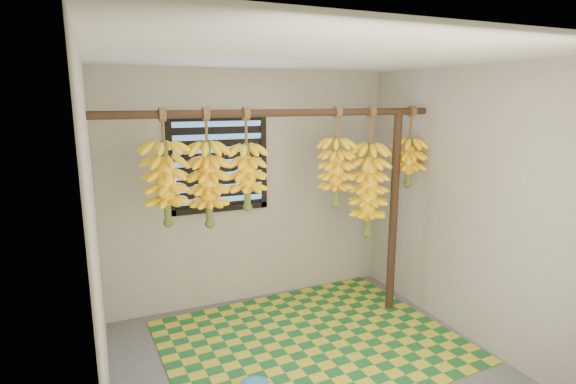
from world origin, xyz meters
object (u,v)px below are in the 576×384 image
banana_bunch_c (247,177)px  banana_bunch_d (336,172)px  support_post (394,214)px  plastic_bag (255,384)px  banana_bunch_f (409,162)px  woven_mat (311,341)px  banana_bunch_b (166,184)px  banana_bunch_e (368,190)px  banana_bunch_a (208,184)px

banana_bunch_c → banana_bunch_d: (0.85, 0.00, -0.02)m
support_post → plastic_bag: 2.09m
plastic_bag → banana_bunch_f: (1.87, 0.73, 1.46)m
woven_mat → banana_bunch_c: bearing=150.2°
plastic_bag → banana_bunch_f: 2.47m
support_post → banana_bunch_d: banana_bunch_d is taller
support_post → banana_bunch_b: size_ratio=2.18×
banana_bunch_b → banana_bunch_f: bearing=0.0°
plastic_bag → banana_bunch_c: size_ratio=0.25×
banana_bunch_e → support_post: bearing=0.0°
support_post → banana_bunch_f: bearing=0.0°
banana_bunch_a → banana_bunch_e: bearing=0.0°
banana_bunch_e → banana_bunch_f: size_ratio=1.58×
support_post → banana_bunch_d: 0.80m
banana_bunch_d → banana_bunch_c: bearing=180.0°
banana_bunch_b → banana_bunch_d: same height
banana_bunch_b → banana_bunch_e: 1.88m
woven_mat → banana_bunch_f: 1.93m
woven_mat → banana_bunch_d: banana_bunch_d is taller
plastic_bag → banana_bunch_e: 1.99m
banana_bunch_c → banana_bunch_e: size_ratio=0.69×
banana_bunch_e → banana_bunch_c: bearing=180.0°
banana_bunch_d → woven_mat: bearing=-143.9°
banana_bunch_c → banana_bunch_a: bearing=180.0°
banana_bunch_a → banana_bunch_d: 1.18m
plastic_bag → banana_bunch_c: banana_bunch_c is taller
banana_bunch_d → banana_bunch_f: 0.81m
banana_bunch_c → banana_bunch_f: bearing=0.0°
plastic_bag → banana_bunch_c: bearing=74.1°
plastic_bag → banana_bunch_b: 1.65m
banana_bunch_c → banana_bunch_e: (1.20, 0.00, -0.21)m
banana_bunch_b → banana_bunch_f: size_ratio=1.18×
plastic_bag → banana_bunch_d: bearing=34.5°
woven_mat → banana_bunch_c: banana_bunch_c is taller
support_post → plastic_bag: size_ratio=9.26×
support_post → woven_mat: size_ratio=0.80×
banana_bunch_b → banana_bunch_e: size_ratio=0.75×
woven_mat → banana_bunch_b: bearing=166.6°
banana_bunch_a → banana_bunch_c: same height
support_post → woven_mat: bearing=-165.2°
banana_bunch_a → banana_bunch_f: size_ratio=1.24×
plastic_bag → banana_bunch_e: bearing=27.2°
banana_bunch_a → banana_bunch_e: (1.53, 0.00, -0.17)m
plastic_bag → banana_bunch_d: size_ratio=0.24×
banana_bunch_d → support_post: bearing=0.0°
banana_bunch_a → banana_bunch_b: (-0.33, -0.00, 0.03)m
banana_bunch_b → support_post: bearing=0.0°
banana_bunch_e → banana_bunch_f: bearing=0.0°
banana_bunch_d → banana_bunch_f: same height
plastic_bag → banana_bunch_c: 1.61m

